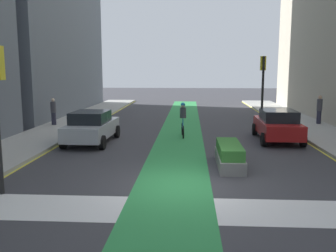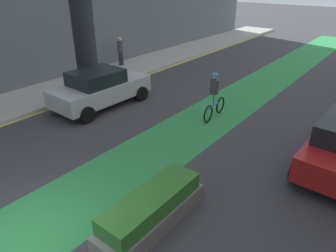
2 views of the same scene
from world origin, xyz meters
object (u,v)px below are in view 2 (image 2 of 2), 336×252
(cyclist_in_lane, at_px, (214,95))
(median_planter, at_px, (152,210))
(pedestrian_sidewalk_left_a, at_px, (120,51))
(car_silver_left_far, at_px, (100,88))

(cyclist_in_lane, bearing_deg, median_planter, -72.36)
(pedestrian_sidewalk_left_a, bearing_deg, car_silver_left_far, -52.22)
(pedestrian_sidewalk_left_a, relative_size, median_planter, 0.58)
(cyclist_in_lane, xyz_separation_m, pedestrian_sidewalk_left_a, (-8.09, 2.91, 0.02))
(cyclist_in_lane, bearing_deg, car_silver_left_far, -157.40)
(pedestrian_sidewalk_left_a, xyz_separation_m, median_planter, (9.94, -8.72, -0.59))
(pedestrian_sidewalk_left_a, height_order, median_planter, pedestrian_sidewalk_left_a)
(median_planter, bearing_deg, cyclist_in_lane, 107.64)
(cyclist_in_lane, distance_m, median_planter, 6.12)
(car_silver_left_far, xyz_separation_m, pedestrian_sidewalk_left_a, (-3.68, 4.75, 0.19))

